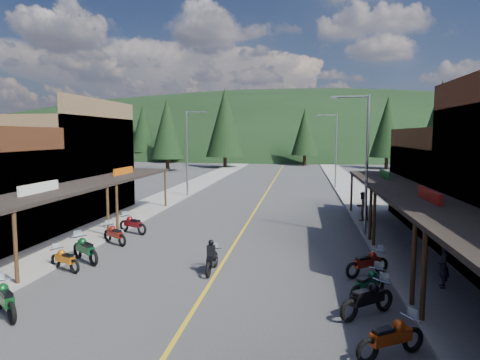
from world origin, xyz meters
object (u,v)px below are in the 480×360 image
at_px(pine_1, 169,128).
at_px(rider_on_bike, 212,259).
at_px(shop_east_3, 469,188).
at_px(pine_8, 117,134).
at_px(shop_west_3, 55,167).
at_px(bike_west_7, 65,258).
at_px(streetlight_1, 188,149).
at_px(bike_east_8, 367,262).
at_px(pine_4, 388,127).
at_px(bike_west_9, 115,233).
at_px(bike_east_6, 367,297).
at_px(pedestrian_east_a, 444,266).
at_px(pine_10, 167,129).
at_px(streetlight_3, 335,148).
at_px(pine_9, 455,131).
at_px(pine_2, 225,123).
at_px(pine_3, 305,131).
at_px(bike_west_6, 5,298).
at_px(bike_west_8, 85,248).
at_px(pine_0, 78,132).
at_px(pine_7, 143,129).
at_px(pedestrian_east_b, 362,206).
at_px(bike_west_10, 133,223).
at_px(bike_east_5, 391,336).
at_px(pine_5, 461,124).
at_px(bike_east_7, 368,283).
at_px(streetlight_2, 364,159).

height_order(pine_1, rider_on_bike, pine_1).
distance_m(shop_east_3, pine_8, 45.98).
distance_m(shop_west_3, bike_west_7, 13.89).
xyz_separation_m(streetlight_1, bike_east_8, (13.17, -20.99, -3.86)).
relative_size(pine_1, bike_east_8, 5.93).
bearing_deg(shop_east_3, pine_4, 85.02).
distance_m(bike_west_9, bike_east_6, 14.06).
bearing_deg(pedestrian_east_a, pine_10, -147.12).
relative_size(shop_east_3, streetlight_3, 1.36).
relative_size(streetlight_1, pine_9, 0.74).
distance_m(pine_2, bike_east_6, 63.44).
distance_m(shop_west_3, pine_8, 29.95).
bearing_deg(pedestrian_east_a, pine_3, -171.00).
height_order(shop_east_3, pine_8, pine_8).
bearing_deg(shop_west_3, bike_west_6, -63.55).
distance_m(pine_4, bike_east_8, 60.52).
relative_size(pine_1, pine_8, 1.25).
bearing_deg(pine_8, bike_west_8, -67.89).
xyz_separation_m(pine_0, pine_2, (30.00, -4.00, 1.51)).
relative_size(bike_east_8, rider_on_bike, 1.09).
relative_size(streetlight_3, bike_east_6, 3.57).
bearing_deg(pine_2, pine_7, 140.71).
xyz_separation_m(pine_3, pedestrian_east_b, (3.49, -53.91, -5.38)).
xyz_separation_m(pine_8, pine_9, (46.00, 5.00, 0.40)).
height_order(shop_east_3, pine_7, pine_7).
height_order(streetlight_3, pine_9, pine_9).
distance_m(pine_10, bike_east_6, 58.39).
bearing_deg(pine_3, pedestrian_east_b, -86.30).
height_order(pine_4, bike_west_10, pine_4).
distance_m(streetlight_1, pine_8, 23.51).
relative_size(pine_3, bike_east_8, 5.21).
bearing_deg(bike_west_10, streetlight_1, 28.47).
bearing_deg(pine_0, bike_east_5, -55.86).
bearing_deg(pine_8, bike_west_9, -66.18).
relative_size(pine_3, bike_west_7, 5.77).
bearing_deg(pine_5, bike_east_7, -110.94).
relative_size(pine_1, bike_west_9, 6.06).
distance_m(pine_2, rider_on_bike, 58.74).
bearing_deg(bike_west_6, pedestrian_east_a, -33.53).
height_order(pine_0, pine_10, pine_10).
distance_m(streetlight_2, pedestrian_east_b, 5.32).
relative_size(bike_west_9, bike_east_8, 0.98).
bearing_deg(pine_10, pine_7, 118.30).
relative_size(bike_west_8, bike_east_5, 1.09).
bearing_deg(pine_0, bike_west_6, -62.87).
distance_m(pine_8, bike_east_8, 48.43).
height_order(pine_1, bike_west_7, pine_1).
relative_size(shop_west_3, rider_on_bike, 5.63).
xyz_separation_m(bike_west_6, rider_on_bike, (5.64, 5.24, -0.03)).
xyz_separation_m(pine_7, bike_east_5, (37.84, -81.61, -6.63)).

